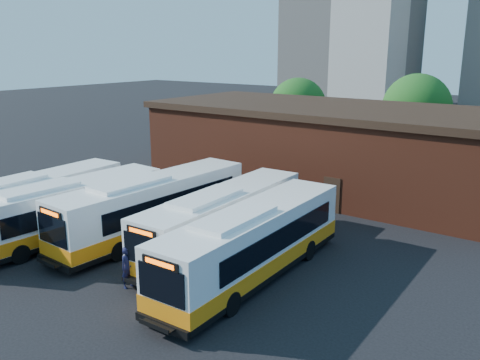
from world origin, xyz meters
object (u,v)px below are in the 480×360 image
Objects in this scene: bus_west at (65,213)px; bus_midwest at (153,209)px; bus_farwest at (33,204)px; bus_east at (253,245)px; transit_worker at (128,267)px; bus_mideast at (223,222)px.

bus_midwest is (3.69, 3.36, 0.09)m from bus_west.
bus_west reaches higher than bus_farwest.
bus_east is 6.74× the size of transit_worker.
transit_worker is (-4.04, -4.25, -0.64)m from bus_east.
bus_east reaches higher than bus_west.
bus_farwest is at bearing -151.15° from bus_midwest.
bus_mideast is 6.53× the size of transit_worker.
bus_mideast is at bearing 17.48° from bus_farwest.
bus_midwest reaches higher than bus_farwest.
bus_midwest is 6.63m from transit_worker.
bus_west is 7.78m from transit_worker.
bus_east is 5.90m from transit_worker.
bus_midwest reaches higher than bus_east.
bus_farwest is 0.97× the size of bus_west.
bus_farwest is 10.83m from transit_worker.
bus_mideast reaches higher than transit_worker.
bus_west is at bearing 78.03° from transit_worker.
bus_farwest reaches higher than transit_worker.
bus_mideast is 0.97× the size of bus_east.
transit_worker is at bearing -99.39° from bus_mideast.
bus_mideast is 3.75m from bus_east.
bus_east is (3.25, -1.86, 0.05)m from bus_mideast.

